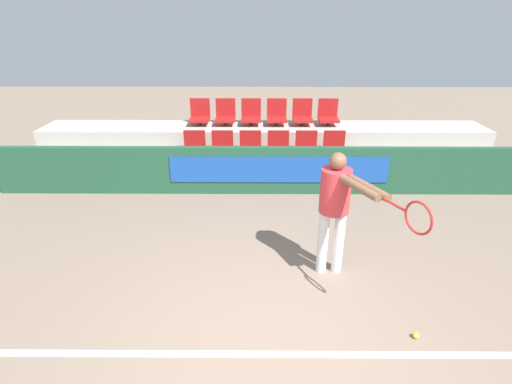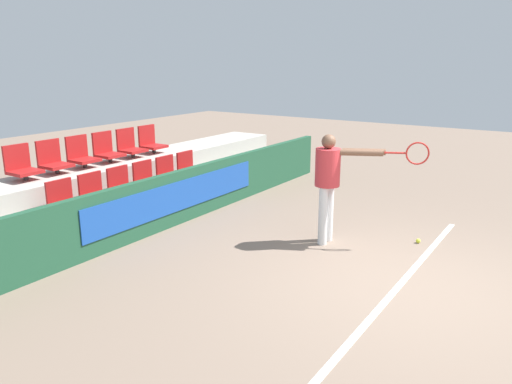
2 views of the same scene
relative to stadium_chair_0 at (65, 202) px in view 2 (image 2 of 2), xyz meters
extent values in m
plane|color=#7A6656|center=(1.36, -4.53, -0.64)|extent=(30.00, 30.00, 0.00)
cube|color=white|center=(1.36, -4.49, -0.63)|extent=(5.33, 0.08, 0.01)
cube|color=#1E4C33|center=(1.36, -0.69, -0.20)|extent=(9.69, 0.12, 0.88)
cube|color=#19479E|center=(1.61, -0.76, -0.15)|extent=(3.89, 0.02, 0.48)
cube|color=#ADA89E|center=(1.36, -0.12, -0.43)|extent=(9.29, 0.97, 0.42)
cube|color=#ADA89E|center=(1.36, 0.85, -0.22)|extent=(9.29, 0.97, 0.84)
cylinder|color=#333333|center=(0.00, -0.08, -0.16)|extent=(0.07, 0.07, 0.10)
cube|color=#A31919|center=(0.00, -0.08, -0.09)|extent=(0.42, 0.40, 0.05)
cube|color=#A31919|center=(0.00, 0.11, 0.13)|extent=(0.42, 0.04, 0.38)
cylinder|color=#333333|center=(0.54, -0.08, -0.16)|extent=(0.07, 0.07, 0.10)
cube|color=#A31919|center=(0.54, -0.08, -0.09)|extent=(0.42, 0.40, 0.05)
cube|color=#A31919|center=(0.54, 0.11, 0.13)|extent=(0.42, 0.04, 0.38)
cylinder|color=#333333|center=(1.09, -0.08, -0.16)|extent=(0.07, 0.07, 0.10)
cube|color=#A31919|center=(1.09, -0.08, -0.09)|extent=(0.42, 0.40, 0.05)
cube|color=#A31919|center=(1.09, 0.11, 0.13)|extent=(0.42, 0.04, 0.38)
cylinder|color=#333333|center=(1.63, -0.08, -0.16)|extent=(0.07, 0.07, 0.10)
cube|color=#A31919|center=(1.63, -0.08, -0.09)|extent=(0.42, 0.40, 0.05)
cube|color=#A31919|center=(1.63, 0.11, 0.13)|extent=(0.42, 0.04, 0.38)
cylinder|color=#333333|center=(2.18, -0.08, -0.16)|extent=(0.07, 0.07, 0.10)
cube|color=#A31919|center=(2.18, -0.08, -0.09)|extent=(0.42, 0.40, 0.05)
cube|color=#A31919|center=(2.18, 0.11, 0.13)|extent=(0.42, 0.04, 0.38)
cylinder|color=#333333|center=(2.72, -0.08, -0.16)|extent=(0.07, 0.07, 0.10)
cube|color=#A31919|center=(2.72, -0.08, -0.09)|extent=(0.42, 0.40, 0.05)
cube|color=#A31919|center=(2.72, 0.11, 0.13)|extent=(0.42, 0.04, 0.38)
cylinder|color=#333333|center=(0.00, 0.90, 0.26)|extent=(0.07, 0.07, 0.10)
cube|color=#A31919|center=(0.00, 0.90, 0.33)|extent=(0.42, 0.40, 0.05)
cube|color=#A31919|center=(0.00, 1.08, 0.55)|extent=(0.42, 0.04, 0.38)
cylinder|color=#333333|center=(0.54, 0.90, 0.26)|extent=(0.07, 0.07, 0.10)
cube|color=#A31919|center=(0.54, 0.90, 0.33)|extent=(0.42, 0.40, 0.05)
cube|color=#A31919|center=(0.54, 1.08, 0.55)|extent=(0.42, 0.04, 0.38)
cylinder|color=#333333|center=(1.09, 0.90, 0.26)|extent=(0.07, 0.07, 0.10)
cube|color=#A31919|center=(1.09, 0.90, 0.33)|extent=(0.42, 0.40, 0.05)
cube|color=#A31919|center=(1.09, 1.08, 0.55)|extent=(0.42, 0.04, 0.38)
cylinder|color=#333333|center=(1.63, 0.90, 0.26)|extent=(0.07, 0.07, 0.10)
cube|color=#A31919|center=(1.63, 0.90, 0.33)|extent=(0.42, 0.40, 0.05)
cube|color=#A31919|center=(1.63, 1.08, 0.55)|extent=(0.42, 0.04, 0.38)
cylinder|color=#333333|center=(2.18, 0.90, 0.26)|extent=(0.07, 0.07, 0.10)
cube|color=#A31919|center=(2.18, 0.90, 0.33)|extent=(0.42, 0.40, 0.05)
cube|color=#A31919|center=(2.18, 1.08, 0.55)|extent=(0.42, 0.04, 0.38)
cylinder|color=#333333|center=(2.72, 0.90, 0.26)|extent=(0.07, 0.07, 0.10)
cube|color=#A31919|center=(2.72, 0.90, 0.33)|extent=(0.42, 0.40, 0.05)
cube|color=#A31919|center=(2.72, 1.08, 0.55)|extent=(0.42, 0.04, 0.38)
cylinder|color=silver|center=(2.05, -3.10, -0.21)|extent=(0.13, 0.13, 0.86)
cylinder|color=silver|center=(2.25, -3.10, -0.21)|extent=(0.13, 0.13, 0.86)
cylinder|color=red|center=(2.15, -3.10, 0.50)|extent=(0.36, 0.36, 0.54)
sphere|color=brown|center=(2.15, -3.10, 0.87)|extent=(0.20, 0.20, 0.20)
cylinder|color=brown|center=(2.31, -3.53, 0.73)|extent=(0.34, 0.57, 0.09)
cylinder|color=brown|center=(2.41, -3.53, 0.73)|extent=(0.34, 0.57, 0.09)
cylinder|color=#AD231E|center=(2.56, -3.93, 0.73)|extent=(0.16, 0.28, 0.03)
torus|color=#AD231E|center=(2.69, -4.20, 0.73)|extent=(0.16, 0.30, 0.32)
sphere|color=#CCDB33|center=(2.87, -4.27, -0.60)|extent=(0.07, 0.07, 0.07)
camera|label=1|loc=(1.24, -7.38, 2.43)|focal=28.00mm
camera|label=2|loc=(-4.22, -6.08, 1.99)|focal=35.00mm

